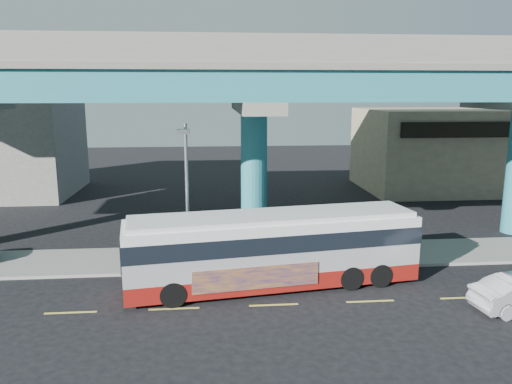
{
  "coord_description": "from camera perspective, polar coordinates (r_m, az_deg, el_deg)",
  "views": [
    {
      "loc": [
        -2.41,
        -19.02,
        8.46
      ],
      "look_at": [
        -0.34,
        4.0,
        3.81
      ],
      "focal_mm": 35.0,
      "sensor_mm": 36.0,
      "label": 1
    }
  ],
  "objects": [
    {
      "name": "ground",
      "position": [
        20.96,
        1.94,
        -12.45
      ],
      "size": [
        120.0,
        120.0,
        0.0
      ],
      "primitive_type": "plane",
      "color": "black",
      "rests_on": "ground"
    },
    {
      "name": "sidewalk",
      "position": [
        26.03,
        0.44,
        -7.43
      ],
      "size": [
        70.0,
        4.0,
        0.15
      ],
      "primitive_type": "cube",
      "color": "gray",
      "rests_on": "ground"
    },
    {
      "name": "lane_markings",
      "position": [
        20.68,
        2.05,
        -12.77
      ],
      "size": [
        58.0,
        0.12,
        0.01
      ],
      "color": "#D8C64C",
      "rests_on": "ground"
    },
    {
      "name": "viaduct",
      "position": [
        28.24,
        -0.26,
        12.75
      ],
      "size": [
        52.0,
        12.4,
        11.7
      ],
      "color": "#20727C",
      "rests_on": "ground"
    },
    {
      "name": "building_beige",
      "position": [
        46.96,
        20.72,
        4.59
      ],
      "size": [
        14.0,
        10.23,
        7.0
      ],
      "color": "tan",
      "rests_on": "ground"
    },
    {
      "name": "transit_bus",
      "position": [
        21.96,
        1.98,
        -6.27
      ],
      "size": [
        13.08,
        4.61,
        3.3
      ],
      "rotation": [
        0.0,
        0.0,
        0.15
      ],
      "color": "maroon",
      "rests_on": "ground"
    },
    {
      "name": "street_lamp",
      "position": [
        22.83,
        -8.0,
        1.77
      ],
      "size": [
        0.5,
        2.3,
        6.91
      ],
      "color": "gray",
      "rests_on": "sidewalk"
    },
    {
      "name": "stop_sign",
      "position": [
        25.74,
        15.93,
        -3.35
      ],
      "size": [
        0.81,
        0.15,
        2.71
      ],
      "rotation": [
        0.0,
        0.0,
        -0.24
      ],
      "color": "gray",
      "rests_on": "sidewalk"
    }
  ]
}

